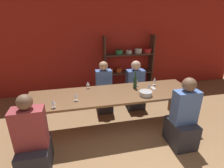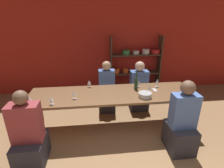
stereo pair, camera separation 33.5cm
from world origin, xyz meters
The scene contains 17 objects.
wall_back_red centered at (0.00, 3.83, 1.35)m, with size 8.80×0.06×2.70m.
shelf_unit centered at (0.78, 3.63, 0.66)m, with size 1.46×0.30×1.62m.
dining_table centered at (-0.14, 1.84, 0.69)m, with size 3.15×0.88×0.76m.
mixing_bowl centered at (0.42, 1.61, 0.81)m, with size 0.24×0.24×0.09m.
wine_bottle_green centered at (0.35, 1.99, 0.90)m, with size 0.07×0.07×0.35m.
wine_glass_white_a centered at (0.56, 1.79, 0.88)m, with size 0.06×0.06×0.17m.
wine_glass_white_b centered at (0.81, 2.05, 0.88)m, with size 0.07×0.07×0.17m.
wine_glass_white_c centered at (0.43, 2.08, 0.86)m, with size 0.06×0.06×0.15m.
wine_glass_red_a centered at (-1.56, 1.53, 0.89)m, with size 0.08×0.08×0.18m.
wine_glass_white_d centered at (-0.58, 2.19, 0.86)m, with size 0.07×0.07×0.14m.
wine_glass_red_b centered at (-0.84, 1.68, 0.87)m, with size 0.07×0.07×0.15m.
wine_glass_empty_a centered at (-1.20, 1.50, 0.86)m, with size 0.08×0.08×0.14m.
cell_phone centered at (0.70, 1.88, 0.77)m, with size 0.08×0.15×0.01m.
person_near_a centered at (0.91, 1.09, 0.46)m, with size 0.41×0.51×1.25m.
person_far_a centered at (0.58, 2.60, 0.43)m, with size 0.42×0.52×1.17m.
person_near_b centered at (-1.49, 1.08, 0.44)m, with size 0.43×0.54×1.21m.
person_far_b centered at (-0.19, 2.58, 0.45)m, with size 0.36×0.45×1.20m.
Camera 1 is at (-0.83, -1.11, 2.15)m, focal length 28.00 mm.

